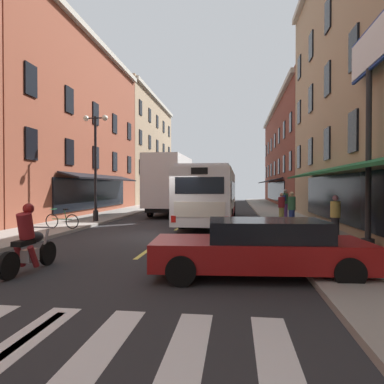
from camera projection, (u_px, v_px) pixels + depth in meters
ground_plane at (168, 237)px, 14.30m from camera, size 34.80×80.00×0.10m
lane_centre_dashes at (166, 237)px, 14.05m from camera, size 0.14×73.90×0.01m
crosswalk_near at (15, 347)px, 4.38m from camera, size 7.10×2.80×0.01m
sidewalk_left at (36, 232)px, 15.04m from camera, size 3.00×80.00×0.14m
sidewalk_right at (314, 237)px, 13.56m from camera, size 3.00×80.00×0.14m
billboard_sign at (369, 80)px, 10.94m from camera, size 0.40×3.00×6.99m
transit_bus at (212, 194)px, 20.18m from camera, size 2.78×12.12×3.07m
box_truck at (171, 185)px, 24.74m from camera, size 2.62×8.06×4.18m
sedan_near at (261, 247)px, 7.80m from camera, size 4.91×2.19×1.30m
sedan_mid at (191, 200)px, 36.68m from camera, size 2.01×4.50×1.32m
motorcycle_rider at (29, 243)px, 8.20m from camera, size 0.62×2.07×1.66m
bicycle_near at (62, 221)px, 15.69m from camera, size 1.71×0.48×0.91m
pedestrian_near at (285, 202)px, 21.40m from camera, size 0.46×0.52×1.76m
pedestrian_mid at (292, 209)px, 16.33m from camera, size 0.36×0.36×1.68m
pedestrian_far at (281, 207)px, 18.96m from camera, size 0.36×0.36×1.57m
pedestrian_rear at (335, 216)px, 12.71m from camera, size 0.36×0.36×1.60m
street_lamp_twin at (95, 163)px, 18.98m from camera, size 1.42×0.32×5.88m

